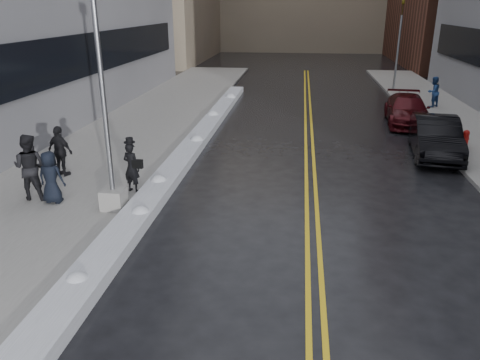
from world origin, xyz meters
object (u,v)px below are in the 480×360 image
(pedestrian_d, at_px, (60,151))
(car_black, at_px, (436,137))
(car_maroon, at_px, (407,110))
(pedestrian_b, at_px, (30,167))
(pedestrian_fedora, at_px, (132,167))
(pedestrian_east, at_px, (433,92))
(fire_hydrant, at_px, (466,138))
(traffic_signal, at_px, (399,42))
(lamppost, at_px, (107,130))
(pedestrian_c, at_px, (51,177))

(pedestrian_d, xyz_separation_m, car_black, (13.65, 4.53, -0.25))
(car_maroon, bearing_deg, pedestrian_b, -133.27)
(pedestrian_fedora, relative_size, pedestrian_d, 0.91)
(pedestrian_east, bearing_deg, pedestrian_d, 3.07)
(pedestrian_b, bearing_deg, fire_hydrant, -155.76)
(traffic_signal, xyz_separation_m, pedestrian_fedora, (-11.70, -20.62, -2.44))
(pedestrian_fedora, distance_m, pedestrian_b, 3.01)
(car_black, bearing_deg, pedestrian_fedora, -145.44)
(lamppost, relative_size, pedestrian_east, 4.35)
(lamppost, bearing_deg, car_maroon, 49.30)
(fire_hydrant, distance_m, pedestrian_c, 16.28)
(pedestrian_east, bearing_deg, pedestrian_fedora, 11.15)
(car_maroon, bearing_deg, fire_hydrant, -66.88)
(car_maroon, bearing_deg, traffic_signal, 88.86)
(pedestrian_b, bearing_deg, pedestrian_d, -89.82)
(pedestrian_east, bearing_deg, lamppost, 13.39)
(lamppost, xyz_separation_m, fire_hydrant, (12.30, 8.00, -1.98))
(pedestrian_fedora, distance_m, pedestrian_east, 19.85)
(fire_hydrant, height_order, pedestrian_d, pedestrian_d)
(pedestrian_fedora, xyz_separation_m, pedestrian_east, (12.91, 15.07, 0.07))
(car_black, bearing_deg, traffic_signal, 92.90)
(lamppost, height_order, pedestrian_b, lamppost)
(lamppost, xyz_separation_m, car_maroon, (10.80, 12.56, -1.81))
(lamppost, height_order, car_maroon, lamppost)
(lamppost, height_order, pedestrian_east, lamppost)
(pedestrian_east, bearing_deg, pedestrian_c, 9.02)
(pedestrian_b, relative_size, pedestrian_d, 1.15)
(car_maroon, bearing_deg, pedestrian_d, -138.70)
(traffic_signal, relative_size, pedestrian_d, 3.38)
(lamppost, relative_size, pedestrian_c, 4.73)
(fire_hydrant, height_order, traffic_signal, traffic_signal)
(pedestrian_c, xyz_separation_m, pedestrian_d, (-0.86, 2.30, 0.08))
(fire_hydrant, xyz_separation_m, car_black, (-1.50, -0.97, 0.24))
(lamppost, xyz_separation_m, pedestrian_c, (-1.99, 0.20, -1.58))
(traffic_signal, height_order, pedestrian_d, traffic_signal)
(pedestrian_c, relative_size, pedestrian_d, 0.91)
(fire_hydrant, distance_m, car_maroon, 4.80)
(pedestrian_b, distance_m, car_black, 15.08)
(pedestrian_c, xyz_separation_m, car_black, (12.79, 6.83, -0.17))
(lamppost, bearing_deg, traffic_signal, 61.79)
(pedestrian_c, bearing_deg, car_maroon, -133.48)
(traffic_signal, xyz_separation_m, pedestrian_east, (1.21, -5.55, -2.38))
(pedestrian_fedora, height_order, pedestrian_b, pedestrian_b)
(lamppost, bearing_deg, pedestrian_d, 138.74)
(pedestrian_east, height_order, car_black, pedestrian_east)
(traffic_signal, relative_size, pedestrian_c, 3.72)
(fire_hydrant, distance_m, pedestrian_b, 16.86)
(car_black, bearing_deg, pedestrian_c, -145.18)
(pedestrian_east, height_order, car_maroon, pedestrian_east)
(fire_hydrant, distance_m, pedestrian_d, 16.12)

